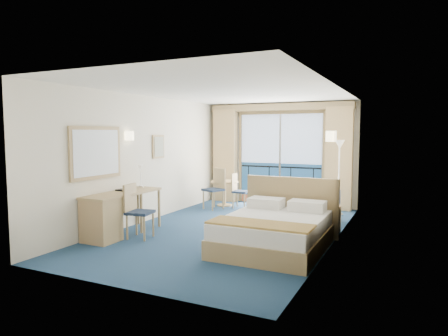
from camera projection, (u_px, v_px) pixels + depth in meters
floor at (230, 230)px, 7.83m from camera, size 6.50×6.50×0.00m
room_walls at (230, 140)px, 7.68m from camera, size 4.04×6.54×2.72m
balcony_door at (280, 162)px, 10.63m from camera, size 2.36×0.03×2.52m
curtain_left at (225, 156)px, 11.15m from camera, size 0.65×0.22×2.55m
curtain_right at (339, 159)px, 9.82m from camera, size 0.65×0.22×2.55m
pelmet at (279, 107)px, 10.40m from camera, size 3.80×0.25×0.18m
mirror at (96, 153)px, 7.19m from camera, size 0.05×1.25×0.95m
wall_print at (158, 147)px, 8.94m from camera, size 0.04×0.42×0.52m
sconce_left at (129, 136)px, 7.96m from camera, size 0.18×0.18×0.18m
sconce_right at (331, 136)px, 6.71m from camera, size 0.18×0.18×0.18m
bed at (275, 230)px, 6.58m from camera, size 1.74×2.06×1.09m
nightstand at (329, 219)px, 7.68m from camera, size 0.39×0.37×0.51m
phone at (328, 204)px, 7.62m from camera, size 0.21×0.18×0.08m
armchair at (316, 203)px, 8.97m from camera, size 1.05×1.05×0.69m
floor_lamp at (339, 158)px, 9.15m from camera, size 0.24×0.24×1.75m
desk at (106, 215)px, 7.09m from camera, size 0.59×1.71×0.80m
desk_chair at (136, 208)px, 7.23m from camera, size 0.49×0.48×0.98m
folder at (125, 190)px, 7.65m from camera, size 0.31×0.24×0.03m
desk_lamp at (140, 171)px, 8.08m from camera, size 0.12×0.12×0.44m
round_table at (225, 187)px, 10.45m from camera, size 0.72×0.72×0.65m
table_chair_a at (238, 189)px, 10.16m from camera, size 0.40×0.40×0.87m
table_chair_b at (216, 186)px, 10.05m from camera, size 0.57×0.58×1.02m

